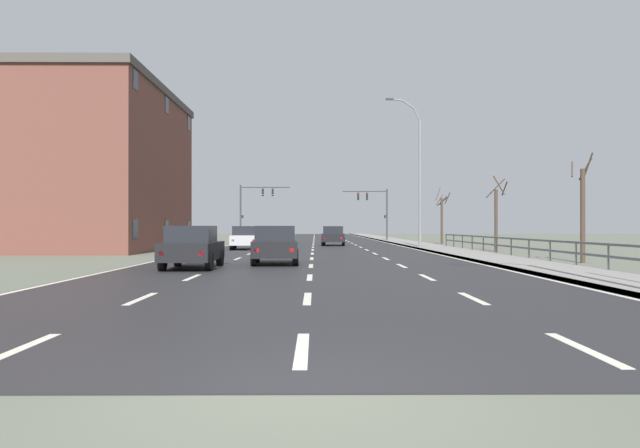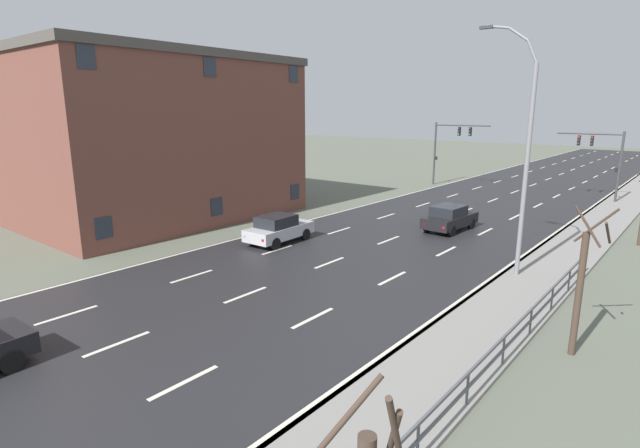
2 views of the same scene
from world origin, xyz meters
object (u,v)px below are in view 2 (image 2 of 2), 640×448
object	(u,v)px
traffic_signal_right	(604,153)
traffic_signal_left	(448,142)
car_mid_centre	(279,229)
street_lamp_midground	(523,158)
car_distant	(450,218)
brick_building	(152,138)

from	to	relation	value
traffic_signal_right	traffic_signal_left	bearing A→B (deg)	179.17
traffic_signal_right	traffic_signal_left	distance (m)	13.24
traffic_signal_left	car_mid_centre	distance (m)	25.86
street_lamp_midground	traffic_signal_left	bearing A→B (deg)	121.30
street_lamp_midground	traffic_signal_left	distance (m)	26.97
car_distant	traffic_signal_left	bearing A→B (deg)	118.86
traffic_signal_left	car_mid_centre	bearing A→B (deg)	-85.38
car_mid_centre	street_lamp_midground	bearing A→B (deg)	9.41
street_lamp_midground	car_mid_centre	size ratio (longest dim) A/B	2.56
street_lamp_midground	brick_building	size ratio (longest dim) A/B	0.63
car_distant	car_mid_centre	xyz separation A→B (m)	(-6.12, -8.59, 0.00)
traffic_signal_right	traffic_signal_left	world-z (taller)	traffic_signal_left
traffic_signal_left	car_mid_centre	world-z (taller)	traffic_signal_left
car_distant	brick_building	size ratio (longest dim) A/B	0.25
traffic_signal_right	brick_building	xyz separation A→B (m)	(-22.98, -25.43, 1.51)
traffic_signal_left	car_distant	xyz separation A→B (m)	(8.19, -16.97, -3.37)
car_distant	traffic_signal_right	bearing A→B (deg)	76.37
traffic_signal_left	brick_building	size ratio (longest dim) A/B	0.35
traffic_signal_right	car_distant	distance (m)	17.79
car_distant	brick_building	bearing A→B (deg)	-151.16
traffic_signal_right	car_distant	world-z (taller)	traffic_signal_right
car_distant	car_mid_centre	bearing A→B (deg)	-122.39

